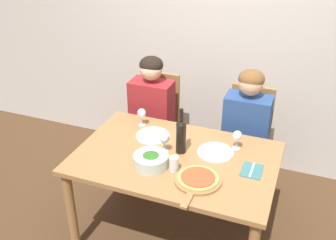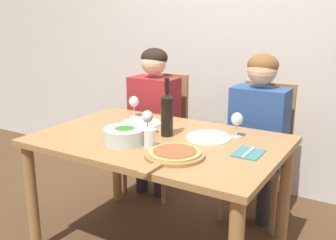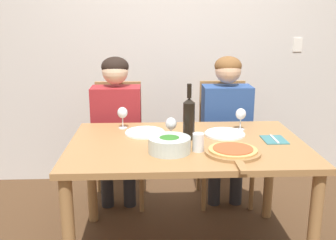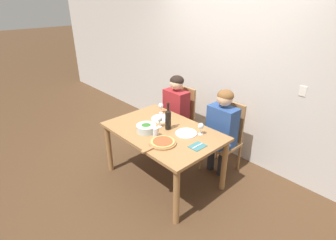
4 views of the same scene
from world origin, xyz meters
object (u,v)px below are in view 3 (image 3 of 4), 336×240
(person_man, at_px, (227,118))
(broccoli_bowl, at_px, (169,144))
(chair_left, at_px, (119,140))
(dinner_plate_left, at_px, (145,132))
(person_woman, at_px, (117,119))
(wine_glass_centre, at_px, (171,125))
(dinner_plate_right, at_px, (225,134))
(pizza_on_board, at_px, (233,152))
(wine_bottle, at_px, (189,118))
(fork_on_napkin, at_px, (274,140))
(wine_glass_left, at_px, (122,114))
(chair_right, at_px, (223,139))
(wine_glass_right, at_px, (241,115))
(water_tumbler, at_px, (198,142))

(person_man, bearing_deg, broccoli_bowl, -119.85)
(chair_left, bearing_deg, dinner_plate_left, -69.57)
(person_man, bearing_deg, dinner_plate_left, -142.22)
(person_woman, distance_m, wine_glass_centre, 0.78)
(dinner_plate_right, height_order, pizza_on_board, pizza_on_board)
(wine_bottle, relative_size, fork_on_napkin, 1.96)
(dinner_plate_left, relative_size, fork_on_napkin, 1.47)
(dinner_plate_right, bearing_deg, wine_glass_left, 164.43)
(chair_right, bearing_deg, fork_on_napkin, -77.85)
(fork_on_napkin, bearing_deg, chair_right, 102.15)
(person_woman, relative_size, person_man, 1.00)
(person_man, bearing_deg, person_woman, 180.00)
(chair_left, relative_size, wine_glass_centre, 6.48)
(chair_right, height_order, wine_glass_right, chair_right)
(chair_left, xyz_separation_m, person_woman, (-0.00, -0.12, 0.21))
(wine_glass_right, bearing_deg, chair_right, 90.83)
(chair_right, distance_m, wine_bottle, 0.91)
(broccoli_bowl, distance_m, water_tumbler, 0.17)
(pizza_on_board, bearing_deg, chair_right, 82.27)
(wine_bottle, bearing_deg, person_woman, 129.09)
(broccoli_bowl, height_order, wine_glass_right, wine_glass_right)
(person_man, bearing_deg, pizza_on_board, -98.71)
(broccoli_bowl, relative_size, pizza_on_board, 0.53)
(wine_bottle, height_order, dinner_plate_left, wine_bottle)
(chair_right, distance_m, wine_glass_left, 0.99)
(chair_right, relative_size, person_man, 0.81)
(pizza_on_board, xyz_separation_m, fork_on_napkin, (0.31, 0.25, -0.01))
(wine_glass_right, relative_size, fork_on_napkin, 0.84)
(chair_left, distance_m, fork_on_napkin, 1.33)
(chair_left, height_order, water_tumbler, chair_left)
(pizza_on_board, bearing_deg, water_tumbler, 161.45)
(person_man, distance_m, wine_glass_left, 0.88)
(chair_left, xyz_separation_m, pizza_on_board, (0.73, -1.04, 0.25))
(wine_glass_right, distance_m, fork_on_napkin, 0.31)
(wine_glass_left, height_order, wine_glass_right, same)
(wine_glass_right, bearing_deg, wine_bottle, -152.99)
(dinner_plate_left, height_order, wine_glass_centre, wine_glass_centre)
(pizza_on_board, xyz_separation_m, wine_glass_centre, (-0.34, 0.26, 0.09))
(broccoli_bowl, height_order, water_tumbler, water_tumbler)
(dinner_plate_left, bearing_deg, person_man, 37.78)
(dinner_plate_right, bearing_deg, pizza_on_board, -93.36)
(broccoli_bowl, bearing_deg, dinner_plate_left, 111.24)
(person_woman, xyz_separation_m, dinner_plate_right, (0.75, -0.55, 0.04))
(chair_right, xyz_separation_m, water_tumbler, (-0.33, -0.98, 0.29))
(chair_left, xyz_separation_m, chair_right, (0.87, 0.00, 0.00))
(chair_left, distance_m, broccoli_bowl, 1.09)
(broccoli_bowl, bearing_deg, water_tumbler, 2.77)
(dinner_plate_left, distance_m, dinner_plate_right, 0.52)
(person_man, relative_size, dinner_plate_right, 4.55)
(chair_left, bearing_deg, wine_glass_left, -81.19)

